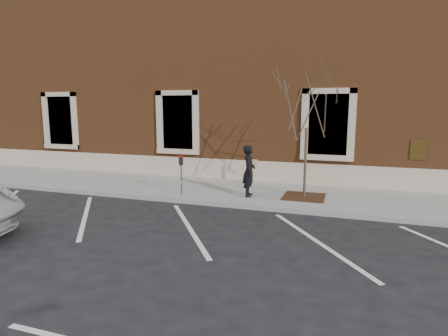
% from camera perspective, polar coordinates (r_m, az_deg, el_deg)
% --- Properties ---
extents(ground, '(120.00, 120.00, 0.00)m').
position_cam_1_polar(ground, '(11.69, -0.95, -5.79)').
color(ground, '#28282B').
rests_on(ground, ground).
extents(sidewalk_near, '(40.00, 3.50, 0.15)m').
position_cam_1_polar(sidewalk_near, '(13.28, 1.60, -3.60)').
color(sidewalk_near, '#A7A49D').
rests_on(sidewalk_near, ground).
extents(curb_near, '(40.00, 0.12, 0.15)m').
position_cam_1_polar(curb_near, '(11.62, -1.03, -5.49)').
color(curb_near, '#9E9E99').
rests_on(curb_near, ground).
extents(parking_stripes, '(28.00, 4.40, 0.01)m').
position_cam_1_polar(parking_stripes, '(9.73, -5.37, -8.96)').
color(parking_stripes, silver).
rests_on(parking_stripes, ground).
extents(building_civic, '(40.00, 8.62, 8.00)m').
position_cam_1_polar(building_civic, '(18.77, 7.19, 12.18)').
color(building_civic, brown).
rests_on(building_civic, ground).
extents(man, '(0.49, 0.67, 1.68)m').
position_cam_1_polar(man, '(12.15, 3.82, -0.44)').
color(man, black).
rests_on(man, sidewalk_near).
extents(parking_meter, '(0.12, 0.09, 1.32)m').
position_cam_1_polar(parking_meter, '(12.36, -6.55, 0.06)').
color(parking_meter, '#595B60').
rests_on(parking_meter, sidewalk_near).
extents(tree_grate, '(1.30, 1.30, 0.03)m').
position_cam_1_polar(tree_grate, '(12.42, 12.10, -4.29)').
color(tree_grate, '#432115').
rests_on(tree_grate, sidewalk_near).
extents(sapling, '(2.44, 2.44, 4.06)m').
position_cam_1_polar(sapling, '(12.08, 12.56, 8.84)').
color(sapling, '#4F3E2F').
rests_on(sapling, sidewalk_near).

